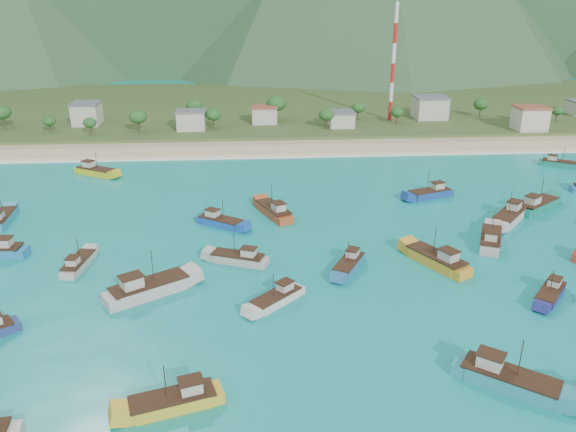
{
  "coord_description": "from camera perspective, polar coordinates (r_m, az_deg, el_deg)",
  "views": [
    {
      "loc": [
        -11.05,
        -80.96,
        42.77
      ],
      "look_at": [
        -4.22,
        18.0,
        3.0
      ],
      "focal_mm": 35.0,
      "sensor_mm": 36.0,
      "label": 1
    }
  ],
  "objects": [
    {
      "name": "boat_10",
      "position": [
        120.42,
        21.57,
        -0.1
      ],
      "size": [
        10.64,
        11.29,
        7.08
      ],
      "rotation": [
        0.0,
        0.0,
        2.41
      ],
      "color": "beige",
      "rests_on": "ground"
    },
    {
      "name": "vegetation",
      "position": [
        188.62,
        -1.32,
        10.32
      ],
      "size": [
        275.92,
        25.58,
        8.86
      ],
      "color": "#235623",
      "rests_on": "ground"
    },
    {
      "name": "boat_25",
      "position": [
        164.32,
        25.8,
        4.79
      ],
      "size": [
        9.7,
        7.36,
        5.68
      ],
      "rotation": [
        0.0,
        0.0,
        4.17
      ],
      "color": "#177566",
      "rests_on": "ground"
    },
    {
      "name": "boat_22",
      "position": [
        72.37,
        21.41,
        -15.26
      ],
      "size": [
        11.74,
        10.15,
        7.12
      ],
      "rotation": [
        0.0,
        0.0,
        4.06
      ],
      "color": "teal",
      "rests_on": "ground"
    },
    {
      "name": "land",
      "position": [
        225.33,
        -1.08,
        10.9
      ],
      "size": [
        400.0,
        110.0,
        2.4
      ],
      "primitive_type": "cube",
      "color": "#385123",
      "rests_on": "ground"
    },
    {
      "name": "surf_line",
      "position": [
        156.81,
        0.25,
        6.02
      ],
      "size": [
        400.0,
        2.5,
        0.08
      ],
      "primitive_type": "cube",
      "color": "white",
      "rests_on": "ground"
    },
    {
      "name": "boat_14",
      "position": [
        114.98,
        -1.44,
        0.46
      ],
      "size": [
        7.72,
        11.94,
        6.82
      ],
      "rotation": [
        0.0,
        0.0,
        0.41
      ],
      "color": "#AC4423",
      "rests_on": "ground"
    },
    {
      "name": "boat_8",
      "position": [
        149.11,
        -18.99,
        4.29
      ],
      "size": [
        11.26,
        8.38,
        6.56
      ],
      "rotation": [
        0.0,
        0.0,
        4.19
      ],
      "color": "gold",
      "rests_on": "ground"
    },
    {
      "name": "beach",
      "position": [
        165.95,
        0.01,
        6.91
      ],
      "size": [
        400.0,
        18.0,
        1.2
      ],
      "primitive_type": "cube",
      "color": "beige",
      "rests_on": "ground"
    },
    {
      "name": "boat_6",
      "position": [
        108.42,
        19.88,
        -2.3
      ],
      "size": [
        7.7,
        11.58,
        6.63
      ],
      "rotation": [
        0.0,
        0.0,
        5.85
      ],
      "color": "#AEA49C",
      "rests_on": "ground"
    },
    {
      "name": "boat_30",
      "position": [
        95.58,
        -5.01,
        -4.37
      ],
      "size": [
        10.29,
        6.32,
        5.85
      ],
      "rotation": [
        0.0,
        0.0,
        1.2
      ],
      "color": "#ABA49C",
      "rests_on": "ground"
    },
    {
      "name": "village",
      "position": [
        189.72,
        4.07,
        10.21
      ],
      "size": [
        214.99,
        30.57,
        7.07
      ],
      "color": "beige",
      "rests_on": "ground"
    },
    {
      "name": "boat_9",
      "position": [
        87.96,
        -14.02,
        -7.22
      ],
      "size": [
        13.03,
        10.29,
        7.7
      ],
      "rotation": [
        0.0,
        0.0,
        5.28
      ],
      "color": "#B8AEA6",
      "rests_on": "ground"
    },
    {
      "name": "boat_15",
      "position": [
        66.29,
        -11.44,
        -18.03
      ],
      "size": [
        10.92,
        5.98,
        6.19
      ],
      "rotation": [
        0.0,
        0.0,
        1.86
      ],
      "color": "gold",
      "rests_on": "ground"
    },
    {
      "name": "boat_18",
      "position": [
        110.89,
        -6.9,
        -0.62
      ],
      "size": [
        9.98,
        8.13,
        5.94
      ],
      "rotation": [
        0.0,
        0.0,
        4.11
      ],
      "color": "#1749AB",
      "rests_on": "ground"
    },
    {
      "name": "boat_7",
      "position": [
        93.65,
        25.1,
        -7.2
      ],
      "size": [
        7.8,
        8.35,
        5.22
      ],
      "rotation": [
        0.0,
        0.0,
        2.42
      ],
      "color": "navy",
      "rests_on": "ground"
    },
    {
      "name": "boat_28",
      "position": [
        125.15,
        -27.02,
        -0.28
      ],
      "size": [
        3.94,
        10.61,
        6.14
      ],
      "rotation": [
        0.0,
        0.0,
        0.08
      ],
      "color": "teal",
      "rests_on": "ground"
    },
    {
      "name": "boat_16",
      "position": [
        97.46,
        14.91,
        -4.39
      ],
      "size": [
        9.11,
        12.25,
        7.13
      ],
      "rotation": [
        0.0,
        0.0,
        0.52
      ],
      "color": "orange",
      "rests_on": "ground"
    },
    {
      "name": "ground",
      "position": [
        92.22,
        3.41,
        -5.82
      ],
      "size": [
        600.0,
        600.0,
        0.0
      ],
      "primitive_type": "plane",
      "color": "#0B7B82",
      "rests_on": "ground"
    },
    {
      "name": "boat_19",
      "position": [
        128.95,
        23.97,
        0.95
      ],
      "size": [
        12.02,
        10.03,
        7.21
      ],
      "rotation": [
        0.0,
        0.0,
        5.33
      ],
      "color": "#117563",
      "rests_on": "ground"
    },
    {
      "name": "boat_0",
      "position": [
        129.36,
        14.22,
        2.2
      ],
      "size": [
        11.1,
        6.66,
        6.3
      ],
      "rotation": [
        0.0,
        0.0,
        1.93
      ],
      "color": "navy",
      "rests_on": "ground"
    },
    {
      "name": "boat_31",
      "position": [
        83.6,
        -1.13,
        -8.43
      ],
      "size": [
        8.79,
        8.53,
        5.59
      ],
      "rotation": [
        0.0,
        0.0,
        2.33
      ],
      "color": "beige",
      "rests_on": "ground"
    },
    {
      "name": "boat_17",
      "position": [
        93.89,
        6.2,
        -4.97
      ],
      "size": [
        6.97,
        9.53,
        5.53
      ],
      "rotation": [
        0.0,
        0.0,
        2.63
      ],
      "color": "#27689A",
      "rests_on": "ground"
    },
    {
      "name": "radio_tower",
      "position": [
        196.24,
        10.65,
        15.02
      ],
      "size": [
        1.2,
        1.2,
        38.08
      ],
      "color": "red",
      "rests_on": "ground"
    },
    {
      "name": "boat_23",
      "position": [
        99.99,
        -20.52,
        -4.61
      ],
      "size": [
        3.94,
        9.32,
        5.34
      ],
      "rotation": [
        0.0,
        0.0,
        6.14
      ],
      "color": "#B2A7A0",
      "rests_on": "ground"
    }
  ]
}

